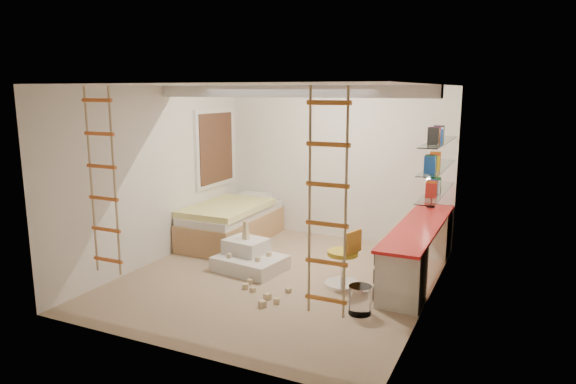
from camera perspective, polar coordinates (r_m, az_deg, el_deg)
The scene contains 15 objects.
floor at distance 7.17m, azimuth -1.03°, elevation -9.49°, with size 4.50×4.50×0.00m, color #9B8364.
ceiling_beam at distance 6.97m, azimuth 0.00°, elevation 11.11°, with size 4.00×0.18×0.16m, color white.
window_frame at distance 9.04m, azimuth -8.16°, elevation 4.87°, with size 0.06×1.15×1.35m, color white.
window_blind at distance 9.02m, azimuth -7.95°, elevation 4.86°, with size 0.02×1.00×1.20m, color #4C2D1E.
rope_ladder_left at distance 6.14m, azimuth -19.89°, elevation 0.99°, with size 0.41×0.04×2.13m, color #D95A25, non-canonical shape.
rope_ladder_right at distance 4.67m, azimuth 4.39°, elevation -1.42°, with size 0.41×0.04×2.13m, color #C57221, non-canonical shape.
waste_bin at distance 6.08m, azimuth 8.00°, elevation -11.79°, with size 0.27×0.27×0.34m, color white.
desk at distance 7.31m, azimuth 14.29°, elevation -6.08°, with size 0.56×2.80×0.75m.
shelves at distance 7.30m, azimuth 16.28°, elevation 2.64°, with size 0.25×1.80×0.71m.
bed at distance 8.77m, azimuth -6.23°, elevation -3.39°, with size 1.02×2.00×0.69m.
task_lamp at distance 8.07m, azimuth 15.51°, elevation 0.84°, with size 0.14×0.36×0.57m.
swivel_chair at distance 6.80m, azimuth 6.23°, elevation -8.12°, with size 0.58×0.58×0.78m.
play_platform at distance 7.46m, azimuth -4.34°, elevation -7.36°, with size 1.02×0.85×0.41m.
toy_blocks at distance 6.95m, azimuth -3.60°, elevation -8.33°, with size 1.17×1.26×0.68m.
books at distance 7.29m, azimuth 16.34°, elevation 3.73°, with size 0.14×0.64×0.92m.
Camera 1 is at (2.94, -6.02, 2.54)m, focal length 32.00 mm.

